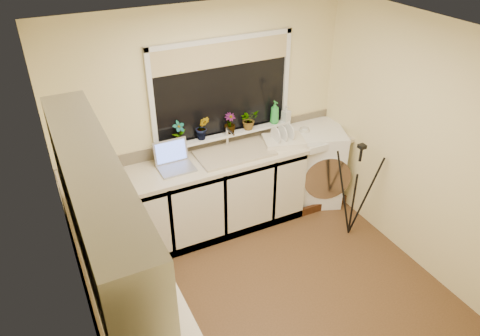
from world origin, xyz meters
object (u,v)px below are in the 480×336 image
kettle (110,219)px  plant_d (249,119)px  cup_back (304,132)px  laptop (174,161)px  dish_rack (284,141)px  plant_a (179,133)px  plant_c (230,123)px  soap_bottle_green (275,112)px  washing_machine (311,164)px  tripod (355,191)px  soap_bottle_clear (286,113)px  steel_jar (137,303)px  plant_b (203,128)px  microwave (110,202)px

kettle → plant_d: bearing=26.5°
kettle → cup_back: 2.50m
laptop → dish_rack: 1.27m
plant_d → dish_rack: bearing=-38.1°
plant_a → laptop: bearing=-129.2°
kettle → cup_back: (2.40, 0.70, -0.05)m
plant_c → soap_bottle_green: size_ratio=0.85×
plant_a → soap_bottle_green: bearing=0.2°
washing_machine → plant_d: (-0.77, 0.18, 0.69)m
soap_bottle_green → tripod: bearing=-65.7°
kettle → tripod: bearing=-2.6°
soap_bottle_clear → steel_jar: bearing=-141.3°
plant_a → plant_d: bearing=0.4°
washing_machine → soap_bottle_clear: size_ratio=5.13×
tripod → plant_b: bearing=157.0°
washing_machine → soap_bottle_clear: 0.75m
steel_jar → cup_back: bearing=34.3°
plant_b → soap_bottle_clear: 1.04m
steel_jar → plant_a: size_ratio=0.37×
plant_c → cup_back: size_ratio=1.93×
dish_rack → tripod: size_ratio=0.39×
steel_jar → soap_bottle_clear: size_ratio=0.52×
laptop → plant_a: plant_a is taller
tripod → plant_a: bearing=161.9°
steel_jar → plant_c: plant_c is taller
soap_bottle_clear → plant_c: bearing=179.1°
soap_bottle_clear → cup_back: (0.16, -0.17, -0.20)m
plant_b → soap_bottle_clear: size_ratio=1.46×
washing_machine → plant_b: plant_b is taller
soap_bottle_green → kettle: bearing=-157.2°
washing_machine → steel_jar: 3.09m
laptop → soap_bottle_green: soap_bottle_green is taller
dish_rack → tripod: bearing=-41.2°
microwave → plant_a: size_ratio=2.15×
washing_machine → plant_a: 1.75m
tripod → steel_jar: 2.73m
soap_bottle_clear → cup_back: bearing=-47.1°
plant_a → cup_back: 1.48m
washing_machine → dish_rack: size_ratio=2.15×
steel_jar → soap_bottle_clear: soap_bottle_clear is taller
washing_machine → microwave: size_ratio=1.69×
kettle → plant_c: size_ratio=0.81×
microwave → soap_bottle_clear: size_ratio=3.03×
plant_b → kettle: bearing=-144.0°
washing_machine → dish_rack: bearing=-150.1°
kettle → plant_d: 1.98m
steel_jar → plant_a: (0.98, 1.83, 0.23)m
plant_b → soap_bottle_green: bearing=-0.0°
soap_bottle_green → plant_a: bearing=-179.8°
kettle → microwave: size_ratio=0.33×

